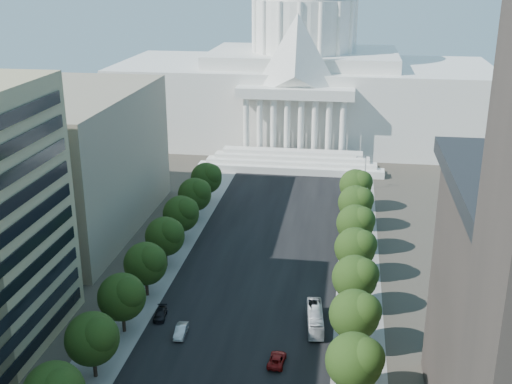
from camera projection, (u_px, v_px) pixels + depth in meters
The scene contains 27 objects.
road_asphalt at pixel (262, 258), 127.62m from camera, with size 30.00×260.00×0.01m, color black.
sidewalk_left at pixel (170, 252), 130.26m from camera, with size 8.00×260.00×0.02m, color gray.
sidewalk_right at pixel (359, 264), 124.97m from camera, with size 8.00×260.00×0.02m, color gray.
capitol at pixel (303, 79), 209.39m from camera, with size 120.00×56.00×73.00m.
office_block_left_far at pixel (49, 161), 138.61m from camera, with size 38.00×52.00×30.00m, color gray.
tree_l_d at pixel (94, 338), 88.59m from camera, with size 7.79×7.60×9.97m.
tree_l_e at pixel (123, 296), 99.77m from camera, with size 7.79×7.60×9.97m.
tree_l_f at pixel (147, 263), 110.96m from camera, with size 7.79×7.60×9.97m.
tree_l_g at pixel (166, 235), 122.15m from camera, with size 7.79×7.60×9.97m.
tree_l_h at pixel (182, 213), 133.33m from camera, with size 7.79×7.60×9.97m.
tree_l_i at pixel (196, 194), 144.52m from camera, with size 7.79×7.60×9.97m.
tree_l_j at pixel (207, 177), 155.71m from camera, with size 7.79×7.60×9.97m.
tree_r_d at pixel (357, 360), 83.57m from camera, with size 7.79×7.60×9.97m.
tree_r_e at pixel (357, 314), 94.76m from camera, with size 7.79×7.60×9.97m.
tree_r_f at pixel (357, 277), 105.94m from camera, with size 7.79×7.60×9.97m.
tree_r_g at pixel (357, 247), 117.13m from camera, with size 7.79×7.60×9.97m.
tree_r_h at pixel (357, 222), 128.32m from camera, with size 7.79×7.60×9.97m.
tree_r_i at pixel (357, 202), 139.50m from camera, with size 7.79×7.60×9.97m.
tree_r_j at pixel (357, 184), 150.69m from camera, with size 7.79×7.60×9.97m.
streetlight_c at pixel (367, 317), 94.93m from camera, with size 2.61×0.44×9.00m.
streetlight_d at pixel (365, 248), 118.24m from camera, with size 2.61×0.44×9.00m.
streetlight_e at pixel (364, 201), 141.54m from camera, with size 2.61×0.44×9.00m.
streetlight_f at pixel (363, 168), 164.85m from camera, with size 2.61×0.44×9.00m.
car_silver at pixel (181, 331), 100.79m from camera, with size 1.64×4.69×1.55m, color #B8BBC0.
car_red at pixel (277, 360), 93.62m from camera, with size 2.28×4.94×1.37m, color maroon.
car_dark_b at pixel (160, 314), 105.84m from camera, with size 1.87×4.59×1.33m, color black.
city_bus at pixel (315, 318), 103.10m from camera, with size 2.39×10.20×2.84m, color silver.
Camera 1 is at (15.90, -24.79, 55.07)m, focal length 45.00 mm.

